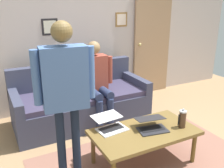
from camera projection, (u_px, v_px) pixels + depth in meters
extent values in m
cube|color=#8D5D4D|center=(148.00, 167.00, 2.93)|extent=(2.55, 1.59, 0.01)
cube|color=#BFB1AF|center=(72.00, 30.00, 4.28)|extent=(7.04, 0.10, 2.70)
cube|color=olive|center=(121.00, 20.00, 4.59)|extent=(0.24, 0.02, 0.26)
cube|color=beige|center=(121.00, 20.00, 4.59)|extent=(0.18, 0.00, 0.19)
cube|color=black|center=(50.00, 27.00, 4.05)|extent=(0.26, 0.02, 0.26)
cube|color=beige|center=(50.00, 27.00, 4.04)|extent=(0.20, 0.00, 0.20)
cube|color=#A27D5B|center=(152.00, 43.00, 5.01)|extent=(0.82, 0.05, 2.05)
sphere|color=tan|center=(140.00, 45.00, 4.84)|extent=(0.06, 0.06, 0.06)
cube|color=#383B52|center=(82.00, 109.00, 3.97)|extent=(2.04, 0.89, 0.42)
cube|color=#3A344F|center=(82.00, 95.00, 3.87)|extent=(1.80, 0.81, 0.08)
cube|color=#383B52|center=(73.00, 76.00, 4.14)|extent=(2.04, 0.14, 0.46)
cube|color=#383B52|center=(135.00, 82.00, 4.28)|extent=(0.12, 0.89, 0.20)
cube|color=#383B52|center=(15.00, 102.00, 3.45)|extent=(0.12, 0.89, 0.20)
cube|color=brown|center=(144.00, 132.00, 2.89)|extent=(1.20, 0.66, 0.04)
cylinder|color=brown|center=(194.00, 148.00, 2.97)|extent=(0.05, 0.05, 0.39)
cylinder|color=brown|center=(166.00, 129.00, 3.41)|extent=(0.05, 0.05, 0.39)
cylinder|color=brown|center=(93.00, 149.00, 2.95)|extent=(0.05, 0.05, 0.39)
cube|color=silver|center=(112.00, 129.00, 2.90)|extent=(0.36, 0.26, 0.01)
cube|color=black|center=(111.00, 128.00, 2.91)|extent=(0.29, 0.17, 0.00)
cube|color=silver|center=(107.00, 116.00, 2.96)|extent=(0.36, 0.25, 0.02)
cube|color=white|center=(107.00, 117.00, 2.96)|extent=(0.32, 0.23, 0.01)
cube|color=#28282D|center=(153.00, 130.00, 2.89)|extent=(0.36, 0.27, 0.01)
cube|color=black|center=(152.00, 129.00, 2.90)|extent=(0.30, 0.17, 0.00)
cube|color=#28282D|center=(150.00, 118.00, 2.94)|extent=(0.36, 0.25, 0.04)
cube|color=#2C2E1D|center=(150.00, 118.00, 2.93)|extent=(0.33, 0.23, 0.03)
cylinder|color=#4C3323|center=(182.00, 120.00, 2.94)|extent=(0.08, 0.08, 0.19)
cylinder|color=#B7B7BC|center=(183.00, 111.00, 2.90)|extent=(0.08, 0.08, 0.02)
sphere|color=#B2B2B7|center=(183.00, 110.00, 2.90)|extent=(0.03, 0.03, 0.03)
cube|color=black|center=(179.00, 120.00, 2.91)|extent=(0.01, 0.01, 0.13)
cylinder|color=#161E2F|center=(61.00, 147.00, 2.56)|extent=(0.09, 0.09, 0.85)
cylinder|color=#161E2F|center=(76.00, 144.00, 2.61)|extent=(0.09, 0.09, 0.85)
cube|color=#446297|center=(65.00, 78.00, 2.35)|extent=(0.44, 0.23, 0.60)
cylinder|color=#446297|center=(36.00, 78.00, 2.25)|extent=(0.09, 0.09, 0.51)
cylinder|color=#446297|center=(91.00, 72.00, 2.43)|extent=(0.09, 0.09, 0.51)
sphere|color=brown|center=(62.00, 32.00, 2.21)|extent=(0.20, 0.20, 0.20)
cylinder|color=#262F50|center=(110.00, 115.00, 3.68)|extent=(0.10, 0.10, 0.50)
cylinder|color=#262F50|center=(100.00, 117.00, 3.61)|extent=(0.10, 0.10, 0.50)
cylinder|color=#262F50|center=(105.00, 92.00, 3.74)|extent=(0.12, 0.40, 0.12)
cylinder|color=#262F50|center=(94.00, 94.00, 3.66)|extent=(0.12, 0.40, 0.12)
cube|color=brown|center=(94.00, 73.00, 3.77)|extent=(0.37, 0.20, 0.52)
cylinder|color=brown|center=(110.00, 70.00, 3.82)|extent=(0.08, 0.08, 0.42)
cylinder|color=brown|center=(80.00, 74.00, 3.61)|extent=(0.08, 0.08, 0.42)
sphere|color=#8E6F4A|center=(94.00, 48.00, 3.65)|extent=(0.19, 0.19, 0.19)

